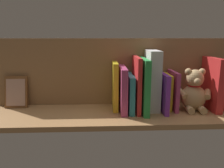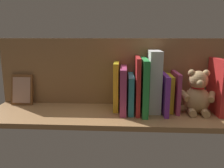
{
  "view_description": "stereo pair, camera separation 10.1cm",
  "coord_description": "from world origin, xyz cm",
  "px_view_note": "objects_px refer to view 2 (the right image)",
  "views": [
    {
      "loc": [
        4.36,
        98.61,
        34.78
      ],
      "look_at": [
        0.0,
        0.0,
        13.39
      ],
      "focal_mm": 36.17,
      "sensor_mm": 36.0,
      "label": 1
    },
    {
      "loc": [
        -5.73,
        98.54,
        34.78
      ],
      "look_at": [
        0.0,
        0.0,
        13.39
      ],
      "focal_mm": 36.17,
      "sensor_mm": 36.0,
      "label": 2
    }
  ],
  "objects_px": {
    "book_0": "(222,93)",
    "dictionary_thick_white": "(154,81)",
    "teddy_bear": "(197,94)",
    "picture_frame_leaning": "(22,90)"
  },
  "relations": [
    {
      "from": "book_0",
      "to": "picture_frame_leaning",
      "type": "relative_size",
      "value": 1.09
    },
    {
      "from": "book_0",
      "to": "teddy_bear",
      "type": "height_order",
      "value": "teddy_bear"
    },
    {
      "from": "book_0",
      "to": "teddy_bear",
      "type": "distance_m",
      "value": 0.13
    },
    {
      "from": "teddy_bear",
      "to": "book_0",
      "type": "bearing_deg",
      "value": -158.81
    },
    {
      "from": "book_0",
      "to": "picture_frame_leaning",
      "type": "distance_m",
      "value": 0.98
    },
    {
      "from": "teddy_bear",
      "to": "dictionary_thick_white",
      "type": "distance_m",
      "value": 0.2
    },
    {
      "from": "dictionary_thick_white",
      "to": "picture_frame_leaning",
      "type": "relative_size",
      "value": 1.81
    },
    {
      "from": "teddy_bear",
      "to": "picture_frame_leaning",
      "type": "distance_m",
      "value": 0.85
    },
    {
      "from": "book_0",
      "to": "dictionary_thick_white",
      "type": "distance_m",
      "value": 0.32
    },
    {
      "from": "dictionary_thick_white",
      "to": "picture_frame_leaning",
      "type": "xyz_separation_m",
      "value": [
        0.66,
        -0.05,
        -0.06
      ]
    }
  ]
}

